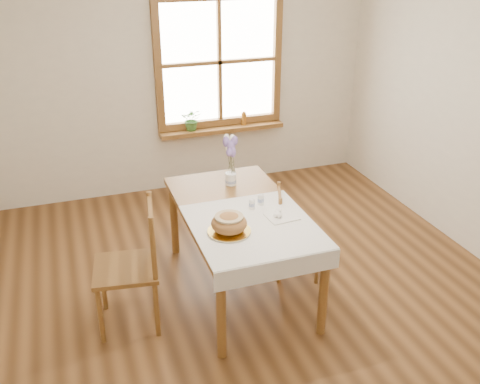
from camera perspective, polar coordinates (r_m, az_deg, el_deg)
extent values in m
plane|color=brown|center=(4.41, 1.30, -12.24)|extent=(5.00, 5.00, 0.00)
cube|color=beige|center=(6.06, -6.92, 11.95)|extent=(4.50, 0.10, 2.60)
cube|color=brown|center=(6.29, -2.10, 7.50)|extent=(1.46, 0.08, 0.08)
cube|color=brown|center=(5.95, -8.74, 13.09)|extent=(0.08, 0.08, 1.30)
cube|color=brown|center=(6.34, 3.95, 14.06)|extent=(0.08, 0.08, 1.30)
cube|color=brown|center=(6.11, -2.21, 13.67)|extent=(0.04, 0.06, 1.30)
cube|color=brown|center=(6.11, -2.21, 13.67)|extent=(1.30, 0.06, 0.04)
cube|color=white|center=(6.14, -2.29, 13.72)|extent=(1.30, 0.01, 1.30)
cube|color=brown|center=(6.25, -1.93, 6.73)|extent=(1.46, 0.20, 0.05)
cube|color=brown|center=(4.25, 0.00, -2.13)|extent=(0.90, 1.60, 0.05)
cylinder|color=brown|center=(3.77, -2.01, -13.07)|extent=(0.07, 0.07, 0.70)
cylinder|color=brown|center=(4.01, 8.89, -10.67)|extent=(0.07, 0.07, 0.70)
cylinder|color=brown|center=(4.97, -7.04, -2.89)|extent=(0.07, 0.07, 0.70)
cylinder|color=brown|center=(5.16, 1.43, -1.57)|extent=(0.07, 0.07, 0.70)
cube|color=silver|center=(3.99, 1.42, -3.66)|extent=(0.91, 0.99, 0.01)
cylinder|color=white|center=(3.89, -1.16, -4.25)|extent=(0.34, 0.34, 0.02)
ellipsoid|color=#A7783B|center=(3.85, -1.17, -3.21)|extent=(0.26, 0.26, 0.14)
cube|color=silver|center=(4.11, 4.49, -2.64)|extent=(0.25, 0.21, 0.01)
cylinder|color=white|center=(4.21, 1.28, -1.25)|extent=(0.06, 0.06, 0.09)
cylinder|color=white|center=(4.28, 2.22, -0.76)|extent=(0.06, 0.06, 0.09)
cylinder|color=white|center=(4.63, -0.98, 1.33)|extent=(0.12, 0.12, 0.11)
imported|color=#3A692A|center=(6.13, -5.13, 7.46)|extent=(0.30, 0.32, 0.20)
cylinder|color=#AE6A20|center=(6.30, 0.41, 7.90)|extent=(0.07, 0.07, 0.16)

